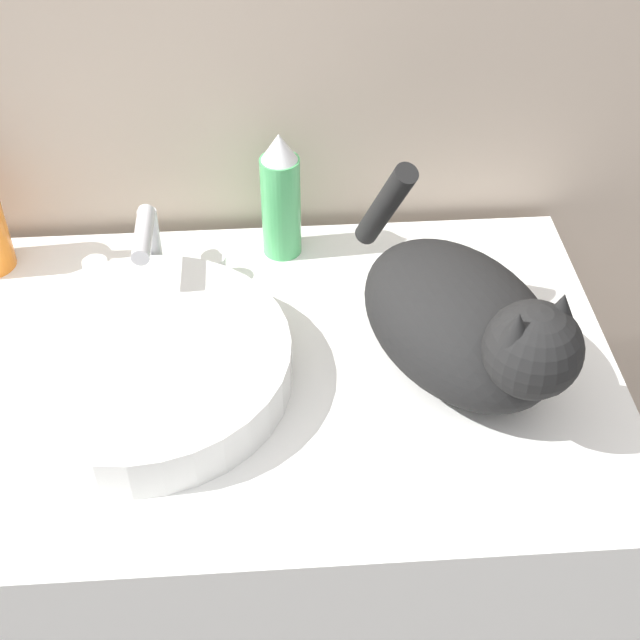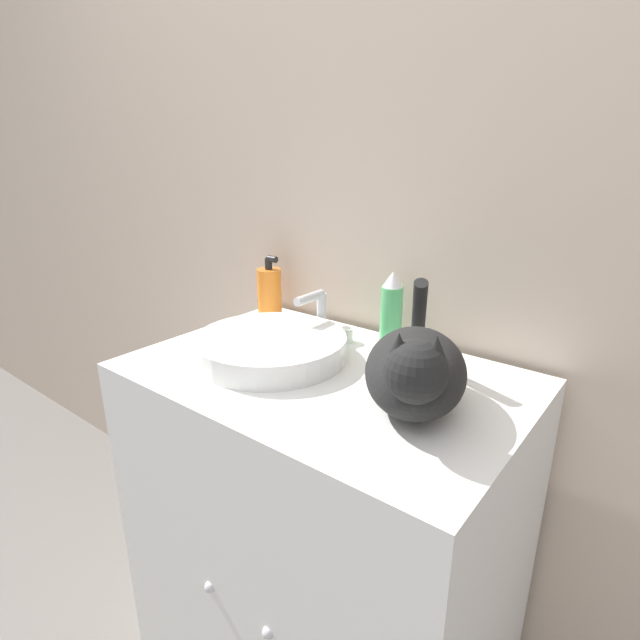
# 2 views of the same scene
# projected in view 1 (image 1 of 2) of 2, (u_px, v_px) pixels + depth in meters

# --- Properties ---
(vanity_cabinet) EXTENTS (0.82, 0.56, 0.91)m
(vanity_cabinet) POSITION_uv_depth(u_px,v_px,m) (277.00, 580.00, 1.34)
(vanity_cabinet) COLOR white
(vanity_cabinet) RESTS_ON ground_plane
(sink_basin) EXTENTS (0.33, 0.33, 0.05)m
(sink_basin) POSITION_uv_depth(u_px,v_px,m) (143.00, 365.00, 1.00)
(sink_basin) COLOR white
(sink_basin) RESTS_ON vanity_cabinet
(faucet) EXTENTS (0.18, 0.11, 0.12)m
(faucet) POSITION_uv_depth(u_px,v_px,m) (152.00, 254.00, 1.11)
(faucet) COLOR silver
(faucet) RESTS_ON vanity_cabinet
(cat) EXTENTS (0.28, 0.36, 0.21)m
(cat) POSITION_uv_depth(u_px,v_px,m) (466.00, 323.00, 0.97)
(cat) COLOR black
(cat) RESTS_ON vanity_cabinet
(spray_bottle) EXTENTS (0.05, 0.05, 0.18)m
(spray_bottle) POSITION_uv_depth(u_px,v_px,m) (281.00, 197.00, 1.14)
(spray_bottle) COLOR #4CB266
(spray_bottle) RESTS_ON vanity_cabinet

